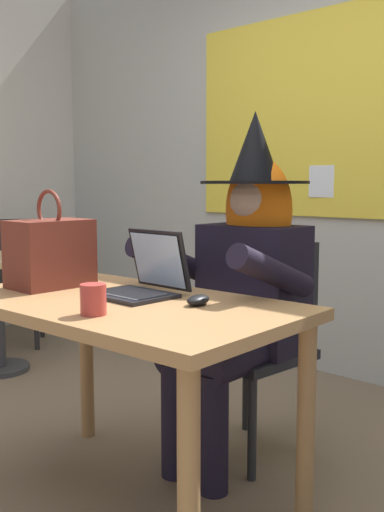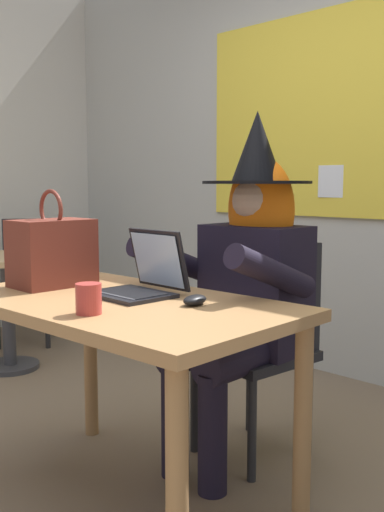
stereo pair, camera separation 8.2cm
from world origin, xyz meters
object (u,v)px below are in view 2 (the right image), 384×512
(person_costumed, at_px, (246,270))
(chair_spare_by_window, at_px, (27,273))
(chair_at_desk, at_px, (265,334))
(computer_mouse, at_px, (195,300))
(coffee_mug, at_px, (89,299))
(handbag, at_px, (52,252))
(laptop, at_px, (141,280))
(side_table_round, at_px, (7,287))
(desk_main, at_px, (120,328))

(person_costumed, relative_size, chair_spare_by_window, 1.62)
(chair_at_desk, relative_size, computer_mouse, 8.70)
(chair_at_desk, relative_size, coffee_mug, 9.53)
(chair_at_desk, height_order, handbag, handbag)
(laptop, height_order, handbag, handbag)
(chair_at_desk, xyz_separation_m, side_table_round, (-1.81, -0.24, 0.01))
(side_table_round, bearing_deg, coffee_mug, -20.40)
(chair_at_desk, height_order, coffee_mug, chair_at_desk)
(coffee_mug, bearing_deg, chair_spare_by_window, 154.73)
(coffee_mug, height_order, side_table_round, coffee_mug)
(desk_main, relative_size, person_costumed, 0.88)
(desk_main, relative_size, laptop, 4.46)
(handbag, bearing_deg, computer_mouse, 11.15)
(handbag, xyz_separation_m, side_table_round, (-1.33, 0.49, -0.36))
(person_costumed, relative_size, handbag, 3.80)
(desk_main, relative_size, side_table_round, 1.79)
(handbag, bearing_deg, chair_at_desk, 56.58)
(person_costumed, xyz_separation_m, coffee_mug, (0.05, -0.81, -0.00))
(desk_main, height_order, laptop, laptop)
(desk_main, distance_m, computer_mouse, 0.30)
(side_table_round, bearing_deg, handbag, -20.31)
(laptop, bearing_deg, chair_at_desk, 82.22)
(laptop, bearing_deg, chair_spare_by_window, 161.17)
(desk_main, xyz_separation_m, chair_spare_by_window, (-2.28, 0.92, -0.15))
(person_costumed, height_order, handbag, person_costumed)
(handbag, bearing_deg, coffee_mug, -20.61)
(desk_main, height_order, chair_spare_by_window, chair_spare_by_window)
(laptop, xyz_separation_m, coffee_mug, (0.13, -0.32, -0.00))
(desk_main, xyz_separation_m, side_table_round, (-1.74, 0.48, -0.13))
(computer_mouse, height_order, side_table_round, computer_mouse)
(chair_spare_by_window, bearing_deg, desk_main, 17.11)
(person_costumed, height_order, side_table_round, person_costumed)
(computer_mouse, distance_m, handbag, 0.68)
(chair_at_desk, relative_size, chair_spare_by_window, 1.02)
(person_costumed, distance_m, handbag, 0.78)
(laptop, relative_size, computer_mouse, 2.74)
(person_costumed, bearing_deg, laptop, -11.89)
(desk_main, height_order, handbag, handbag)
(handbag, relative_size, side_table_round, 0.53)
(chair_at_desk, height_order, chair_spare_by_window, chair_at_desk)
(desk_main, xyz_separation_m, handbag, (-0.40, -0.02, 0.24))
(person_costumed, bearing_deg, chair_spare_by_window, -99.54)
(chair_spare_by_window, bearing_deg, computer_mouse, 21.43)
(chair_at_desk, bearing_deg, desk_main, -1.72)
(handbag, relative_size, chair_spare_by_window, 0.43)
(desk_main, bearing_deg, side_table_round, 164.63)
(chair_at_desk, xyz_separation_m, computer_mouse, (0.18, -0.60, 0.26))
(desk_main, relative_size, computer_mouse, 12.22)
(laptop, relative_size, handbag, 0.75)
(chair_at_desk, distance_m, chair_spare_by_window, 2.37)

